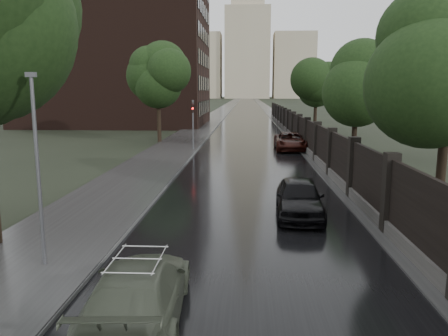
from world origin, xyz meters
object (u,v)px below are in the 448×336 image
lamp_post (38,170)px  traffic_light (193,121)px  volga_sedan (138,292)px  car_right_far (290,141)px  tree_left_far (158,85)px  tree_right_b (357,87)px  car_right_near (299,198)px  tree_right_c (316,89)px

lamp_post → traffic_light: lamp_post is taller
volga_sedan → lamp_post: bearing=-42.2°
volga_sedan → car_right_far: (5.65, 26.86, 0.06)m
tree_left_far → car_right_far: tree_left_far is taller
tree_right_b → car_right_near: tree_right_b is taller
tree_right_b → car_right_far: (-4.10, 3.82, -4.23)m
car_right_near → lamp_post: bearing=-140.6°
tree_right_b → tree_right_c: size_ratio=1.00×
tree_right_b → lamp_post: 24.33m
volga_sedan → car_right_near: size_ratio=1.07×
traffic_light → volga_sedan: (2.05, -26.04, -1.74)m
car_right_near → car_right_far: bearing=88.5°
lamp_post → traffic_light: (1.10, 23.49, -0.27)m
tree_right_c → volga_sedan: size_ratio=1.54×
tree_left_far → traffic_light: tree_left_far is taller
tree_left_far → car_right_near: (9.89, -23.14, -4.52)m
lamp_post → traffic_light: bearing=87.3°
tree_right_c → volga_sedan: 42.40m
lamp_post → car_right_far: bearing=70.1°
car_right_far → volga_sedan: bearing=-101.8°
tree_right_c → lamp_post: bearing=-108.5°
traffic_light → car_right_near: bearing=-71.2°
traffic_light → car_right_near: (6.19, -18.13, -1.67)m
tree_right_c → car_right_near: tree_right_c is taller
tree_left_far → car_right_far: bearing=-20.2°
tree_right_c → volga_sedan: tree_right_c is taller
tree_left_far → car_right_far: (11.40, -4.18, -4.53)m
tree_left_far → volga_sedan: 31.90m
tree_right_c → traffic_light: 19.26m
lamp_post → traffic_light: size_ratio=1.28×
volga_sedan → car_right_far: bearing=-105.1°
volga_sedan → car_right_far: size_ratio=0.88×
tree_left_far → traffic_light: bearing=-53.5°
volga_sedan → tree_left_far: bearing=-82.7°
tree_right_c → car_right_near: bearing=-99.6°
car_right_near → tree_right_b: bearing=72.7°
tree_right_b → tree_right_c: same height
tree_right_b → traffic_light: (-11.80, 2.99, -2.55)m
tree_right_b → lamp_post: (-12.90, -20.50, -2.28)m
lamp_post → volga_sedan: (3.15, -2.54, -2.01)m
volga_sedan → traffic_light: bearing=-88.7°
tree_left_far → lamp_post: 28.73m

